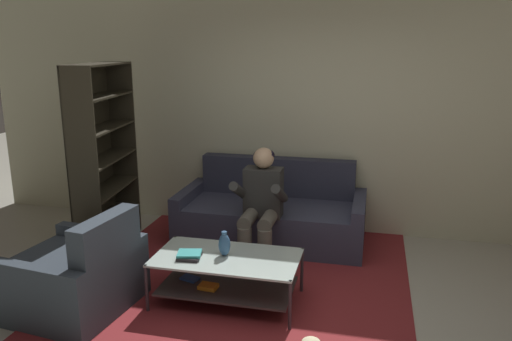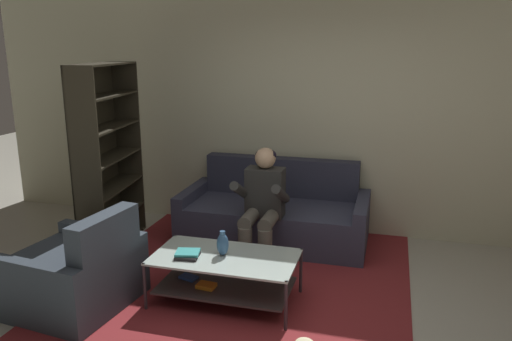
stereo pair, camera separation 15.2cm
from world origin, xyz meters
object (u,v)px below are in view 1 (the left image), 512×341
coffee_table (226,271)px  bookshelf (102,178)px  person_seated_center (261,201)px  vase (224,244)px  book_stack (189,255)px  armchair (75,277)px  couch (272,215)px

coffee_table → bookshelf: size_ratio=0.62×
person_seated_center → vase: 0.91m
person_seated_center → coffee_table: (-0.09, -0.91, -0.35)m
coffee_table → bookshelf: (-1.62, 0.84, 0.50)m
book_stack → armchair: armchair is taller
person_seated_center → book_stack: 1.10m
bookshelf → armchair: bearing=-70.7°
vase → bookshelf: 1.82m
person_seated_center → bookshelf: size_ratio=0.59×
couch → bookshelf: (-1.71, -0.63, 0.49)m
person_seated_center → bookshelf: bookshelf is taller
couch → vase: couch is taller
person_seated_center → armchair: 1.86m
couch → armchair: 2.26m
book_stack → person_seated_center: bearing=69.3°
book_stack → armchair: 0.96m
person_seated_center → vase: (-0.11, -0.90, -0.11)m
armchair → book_stack: bearing=18.3°
bookshelf → person_seated_center: bearing=2.4°
couch → vase: (-0.11, -1.46, 0.23)m
book_stack → couch: bearing=76.3°
couch → coffee_table: 1.48m
vase → couch: bearing=85.7°
coffee_table → armchair: bearing=-161.7°
person_seated_center → coffee_table: 0.98m
couch → vase: size_ratio=9.50×
couch → book_stack: couch is taller
vase → book_stack: bearing=-157.2°
book_stack → bookshelf: bookshelf is taller
coffee_table → armchair: armchair is taller
book_stack → bookshelf: size_ratio=0.12×
person_seated_center → armchair: person_seated_center is taller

